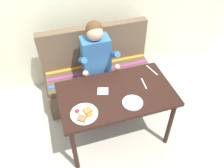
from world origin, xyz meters
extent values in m
plane|color=#B7B3A2|center=(0.00, 0.00, 0.00)|extent=(8.00, 8.00, 0.00)
cube|color=black|center=(0.00, 0.00, 0.71)|extent=(1.20, 0.70, 0.04)
cylinder|color=black|center=(-0.54, -0.29, 0.34)|extent=(0.05, 0.05, 0.69)
cylinder|color=black|center=(0.54, -0.29, 0.34)|extent=(0.05, 0.05, 0.69)
cylinder|color=black|center=(-0.54, 0.29, 0.34)|extent=(0.05, 0.05, 0.69)
cylinder|color=black|center=(0.54, 0.29, 0.34)|extent=(0.05, 0.05, 0.69)
cube|color=brown|center=(0.00, 0.72, 0.20)|extent=(1.44, 0.56, 0.40)
cube|color=brown|center=(0.00, 0.72, 0.43)|extent=(1.40, 0.52, 0.06)
cube|color=brown|center=(0.00, 0.94, 0.73)|extent=(1.44, 0.12, 0.54)
cube|color=#336099|center=(0.00, 0.58, 0.46)|extent=(1.38, 0.05, 0.01)
cube|color=#93387A|center=(0.00, 0.72, 0.46)|extent=(1.38, 0.05, 0.01)
cube|color=orange|center=(0.00, 0.86, 0.46)|extent=(1.38, 0.05, 0.01)
cube|color=#31659A|center=(-0.05, 0.66, 0.76)|extent=(0.34, 0.22, 0.48)
sphere|color=#DBAD89|center=(-0.05, 0.64, 1.09)|extent=(0.19, 0.19, 0.19)
sphere|color=brown|center=(-0.05, 0.67, 1.12)|extent=(0.19, 0.19, 0.19)
cylinder|color=#31659A|center=(-0.24, 0.52, 0.83)|extent=(0.07, 0.29, 0.23)
cylinder|color=#31659A|center=(0.14, 0.52, 0.83)|extent=(0.07, 0.29, 0.23)
sphere|color=#DBAD89|center=(-0.24, 0.40, 0.73)|extent=(0.07, 0.07, 0.07)
sphere|color=#DBAD89|center=(0.14, 0.40, 0.73)|extent=(0.07, 0.07, 0.07)
cylinder|color=#232333|center=(-0.13, 0.49, 0.52)|extent=(0.09, 0.34, 0.09)
cylinder|color=#232333|center=(-0.13, 0.32, 0.26)|extent=(0.08, 0.08, 0.52)
cube|color=black|center=(-0.13, 0.26, 0.03)|extent=(0.09, 0.20, 0.05)
cylinder|color=#232333|center=(0.04, 0.49, 0.52)|extent=(0.09, 0.34, 0.09)
cylinder|color=#232333|center=(0.04, 0.32, 0.26)|extent=(0.08, 0.08, 0.52)
cube|color=black|center=(0.04, 0.26, 0.03)|extent=(0.09, 0.20, 0.05)
cylinder|color=white|center=(-0.38, -0.18, 0.74)|extent=(0.26, 0.26, 0.02)
cube|color=#8E5D35|center=(-0.41, -0.24, 0.76)|extent=(0.10, 0.10, 0.02)
cube|color=olive|center=(-0.34, -0.17, 0.76)|extent=(0.10, 0.09, 0.02)
sphere|color=red|center=(-0.44, -0.15, 0.76)|extent=(0.04, 0.04, 0.04)
ellipsoid|color=#CC6623|center=(-0.34, -0.22, 0.76)|extent=(0.06, 0.05, 0.02)
cylinder|color=white|center=(0.11, -0.19, 0.74)|extent=(0.21, 0.21, 0.01)
ellipsoid|color=white|center=(0.11, -0.19, 0.75)|extent=(0.09, 0.08, 0.01)
sphere|color=yellow|center=(0.11, -0.19, 0.76)|extent=(0.03, 0.03, 0.03)
cube|color=silver|center=(-0.13, 0.06, 0.73)|extent=(0.14, 0.13, 0.01)
cube|color=silver|center=(0.33, 0.04, 0.73)|extent=(0.03, 0.17, 0.00)
cube|color=silver|center=(0.51, 0.22, 0.73)|extent=(0.06, 0.20, 0.00)
camera|label=1|loc=(-0.55, -1.59, 2.43)|focal=36.92mm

